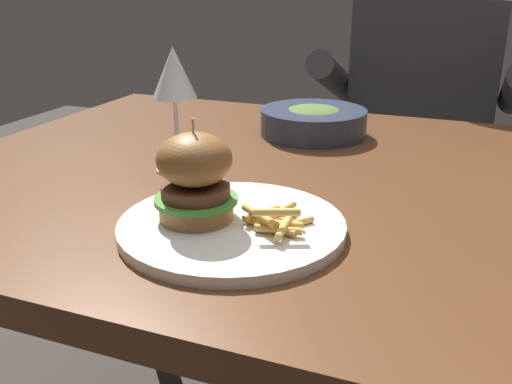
{
  "coord_description": "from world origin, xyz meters",
  "views": [
    {
      "loc": [
        0.21,
        -0.82,
        1.04
      ],
      "look_at": [
        -0.03,
        -0.21,
        0.78
      ],
      "focal_mm": 40.0,
      "sensor_mm": 36.0,
      "label": 1
    }
  ],
  "objects_px": {
    "wine_glass": "(174,78)",
    "soup_bowl": "(313,121)",
    "diner_person": "(416,158)",
    "main_plate": "(232,226)",
    "burger_sandwich": "(195,177)"
  },
  "relations": [
    {
      "from": "wine_glass",
      "to": "soup_bowl",
      "type": "height_order",
      "value": "wine_glass"
    },
    {
      "from": "wine_glass",
      "to": "soup_bowl",
      "type": "relative_size",
      "value": 0.95
    },
    {
      "from": "wine_glass",
      "to": "diner_person",
      "type": "distance_m",
      "value": 0.9
    },
    {
      "from": "wine_glass",
      "to": "diner_person",
      "type": "height_order",
      "value": "diner_person"
    },
    {
      "from": "main_plate",
      "to": "soup_bowl",
      "type": "distance_m",
      "value": 0.47
    },
    {
      "from": "main_plate",
      "to": "diner_person",
      "type": "xyz_separation_m",
      "value": [
        0.12,
        0.97,
        -0.18
      ]
    },
    {
      "from": "main_plate",
      "to": "wine_glass",
      "type": "height_order",
      "value": "wine_glass"
    },
    {
      "from": "main_plate",
      "to": "burger_sandwich",
      "type": "height_order",
      "value": "burger_sandwich"
    },
    {
      "from": "burger_sandwich",
      "to": "soup_bowl",
      "type": "xyz_separation_m",
      "value": [
        0.01,
        0.48,
        -0.04
      ]
    },
    {
      "from": "burger_sandwich",
      "to": "soup_bowl",
      "type": "height_order",
      "value": "burger_sandwich"
    },
    {
      "from": "main_plate",
      "to": "soup_bowl",
      "type": "bearing_deg",
      "value": 93.95
    },
    {
      "from": "burger_sandwich",
      "to": "diner_person",
      "type": "distance_m",
      "value": 1.02
    },
    {
      "from": "main_plate",
      "to": "burger_sandwich",
      "type": "distance_m",
      "value": 0.08
    },
    {
      "from": "diner_person",
      "to": "main_plate",
      "type": "bearing_deg",
      "value": -97.31
    },
    {
      "from": "main_plate",
      "to": "wine_glass",
      "type": "xyz_separation_m",
      "value": [
        -0.17,
        0.18,
        0.14
      ]
    }
  ]
}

